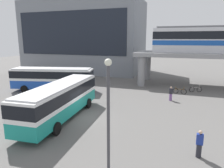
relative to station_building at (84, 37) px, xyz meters
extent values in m
plane|color=#605E5B|center=(12.79, -16.59, -7.47)|extent=(120.00, 120.00, 0.00)
cube|color=slate|center=(0.00, 0.03, 0.00)|extent=(25.46, 12.20, 14.93)
cube|color=black|center=(0.00, -6.12, 0.74)|extent=(22.91, 0.10, 8.36)
cylinder|color=gray|center=(15.32, -11.50, -5.21)|extent=(1.10, 1.10, 4.51)
cylinder|color=gray|center=(15.32, -5.97, -5.21)|extent=(1.10, 1.10, 4.51)
cube|color=teal|center=(11.24, -27.40, -6.42)|extent=(3.27, 11.15, 1.10)
cube|color=white|center=(11.24, -27.40, -5.12)|extent=(3.27, 11.15, 1.50)
cube|color=black|center=(11.24, -27.40, -5.04)|extent=(3.32, 11.19, 0.96)
cube|color=silver|center=(11.24, -27.40, -4.31)|extent=(3.11, 10.59, 0.12)
cylinder|color=black|center=(9.74, -23.97, -6.97)|extent=(0.35, 1.02, 1.00)
cylinder|color=black|center=(12.24, -23.80, -6.97)|extent=(0.35, 1.02, 1.00)
cylinder|color=black|center=(10.21, -30.56, -6.97)|extent=(0.35, 1.02, 1.00)
cylinder|color=black|center=(12.70, -30.38, -6.97)|extent=(0.35, 1.02, 1.00)
cube|color=#1E4CB2|center=(4.44, -18.86, -6.42)|extent=(11.28, 5.03, 1.10)
cube|color=silver|center=(4.44, -18.86, -5.12)|extent=(11.28, 5.03, 1.50)
cube|color=black|center=(4.44, -18.86, -5.04)|extent=(11.33, 5.08, 0.96)
cube|color=silver|center=(4.44, -18.86, -4.31)|extent=(10.72, 4.78, 0.12)
cylinder|color=black|center=(1.32, -20.90, -6.97)|extent=(1.04, 0.51, 1.00)
cylinder|color=black|center=(0.73, -18.48, -6.97)|extent=(1.04, 0.51, 1.00)
cylinder|color=black|center=(7.73, -19.34, -6.97)|extent=(1.04, 0.51, 1.00)
cylinder|color=black|center=(7.14, -16.91, -6.97)|extent=(1.04, 0.51, 1.00)
torus|color=black|center=(21.65, -14.64, -7.13)|extent=(0.74, 0.16, 0.74)
torus|color=black|center=(20.61, -14.50, -7.13)|extent=(0.74, 0.16, 0.74)
cylinder|color=#996626|center=(21.13, -14.57, -6.85)|extent=(1.05, 0.19, 0.05)
cylinder|color=#996626|center=(20.61, -14.50, -6.83)|extent=(0.04, 0.04, 0.55)
cylinder|color=#996626|center=(21.65, -14.64, -6.78)|extent=(0.04, 0.04, 0.65)
torus|color=black|center=(23.65, -12.68, -7.13)|extent=(0.71, 0.34, 0.74)
torus|color=black|center=(22.68, -13.08, -7.13)|extent=(0.71, 0.34, 0.74)
cylinder|color=silver|center=(23.17, -12.88, -6.85)|extent=(0.99, 0.45, 0.05)
cylinder|color=silver|center=(22.68, -13.08, -6.83)|extent=(0.04, 0.04, 0.55)
cylinder|color=silver|center=(23.65, -12.68, -6.78)|extent=(0.04, 0.04, 0.65)
cylinder|color=#26262D|center=(22.69, -30.14, -7.04)|extent=(0.32, 0.32, 0.85)
cube|color=navy|center=(22.69, -30.14, -6.28)|extent=(0.41, 0.27, 0.67)
sphere|color=tan|center=(22.69, -30.14, -5.83)|extent=(0.23, 0.23, 0.23)
cylinder|color=#724C8C|center=(20.21, -18.22, -7.06)|extent=(0.32, 0.32, 0.81)
cube|color=#26262D|center=(20.21, -18.22, -6.33)|extent=(0.45, 0.34, 0.64)
sphere|color=tan|center=(20.21, -18.22, -5.90)|extent=(0.22, 0.22, 0.22)
cylinder|color=#3F3F44|center=(18.07, -33.60, -4.52)|extent=(0.16, 0.16, 5.89)
sphere|color=silver|center=(18.07, -33.60, -1.43)|extent=(0.36, 0.36, 0.36)
camera|label=1|loc=(21.49, -42.88, -0.34)|focal=33.56mm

